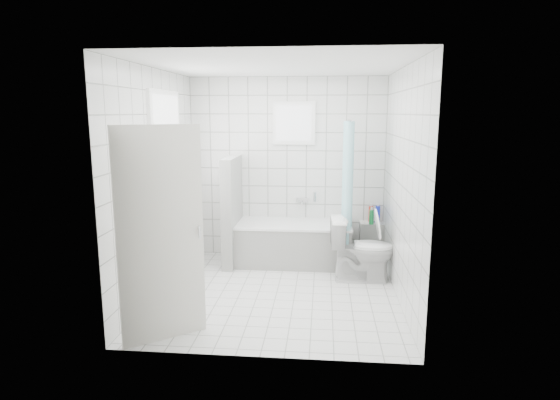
# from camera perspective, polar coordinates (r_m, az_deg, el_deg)

# --- Properties ---
(ground) EXTENTS (3.00, 3.00, 0.00)m
(ground) POSITION_cam_1_polar(r_m,az_deg,el_deg) (5.66, -0.39, -11.17)
(ground) COLOR white
(ground) RESTS_ON ground
(ceiling) EXTENTS (3.00, 3.00, 0.00)m
(ceiling) POSITION_cam_1_polar(r_m,az_deg,el_deg) (5.27, -0.43, 16.06)
(ceiling) COLOR white
(ceiling) RESTS_ON ground
(wall_back) EXTENTS (2.80, 0.02, 2.60)m
(wall_back) POSITION_cam_1_polar(r_m,az_deg,el_deg) (6.79, 0.86, 3.86)
(wall_back) COLOR white
(wall_back) RESTS_ON ground
(wall_front) EXTENTS (2.80, 0.02, 2.60)m
(wall_front) POSITION_cam_1_polar(r_m,az_deg,el_deg) (3.85, -2.64, -1.41)
(wall_front) COLOR white
(wall_front) RESTS_ON ground
(wall_left) EXTENTS (0.02, 3.00, 2.60)m
(wall_left) POSITION_cam_1_polar(r_m,az_deg,el_deg) (5.63, -14.76, 2.09)
(wall_left) COLOR white
(wall_left) RESTS_ON ground
(wall_right) EXTENTS (0.02, 3.00, 2.60)m
(wall_right) POSITION_cam_1_polar(r_m,az_deg,el_deg) (5.36, 14.67, 1.68)
(wall_right) COLOR white
(wall_right) RESTS_ON ground
(window_left) EXTENTS (0.01, 0.90, 1.40)m
(window_left) POSITION_cam_1_polar(r_m,az_deg,el_deg) (5.86, -13.48, 5.43)
(window_left) COLOR white
(window_left) RESTS_ON wall_left
(window_back) EXTENTS (0.50, 0.01, 0.50)m
(window_back) POSITION_cam_1_polar(r_m,az_deg,el_deg) (6.70, 1.71, 9.34)
(window_back) COLOR white
(window_back) RESTS_ON wall_back
(window_sill) EXTENTS (0.18, 1.02, 0.08)m
(window_sill) POSITION_cam_1_polar(r_m,az_deg,el_deg) (5.95, -12.76, -1.67)
(window_sill) COLOR white
(window_sill) RESTS_ON wall_left
(door) EXTENTS (0.66, 0.51, 2.00)m
(door) POSITION_cam_1_polar(r_m,az_deg,el_deg) (4.38, -14.30, -4.26)
(door) COLOR silver
(door) RESTS_ON ground
(bathtub) EXTENTS (1.59, 0.77, 0.58)m
(bathtub) POSITION_cam_1_polar(r_m,az_deg,el_deg) (6.62, 1.68, -5.26)
(bathtub) COLOR white
(bathtub) RESTS_ON ground
(partition_wall) EXTENTS (0.15, 0.85, 1.50)m
(partition_wall) POSITION_cam_1_polar(r_m,az_deg,el_deg) (6.57, -5.85, -1.30)
(partition_wall) COLOR white
(partition_wall) RESTS_ON ground
(tiled_ledge) EXTENTS (0.40, 0.24, 0.55)m
(tiled_ledge) POSITION_cam_1_polar(r_m,az_deg,el_deg) (6.89, 11.31, -4.94)
(tiled_ledge) COLOR white
(tiled_ledge) RESTS_ON ground
(toilet) EXTENTS (0.81, 0.49, 0.81)m
(toilet) POSITION_cam_1_polar(r_m,az_deg,el_deg) (6.00, 9.98, -5.93)
(toilet) COLOR white
(toilet) RESTS_ON ground
(curtain_rod) EXTENTS (0.02, 0.80, 0.02)m
(curtain_rod) POSITION_cam_1_polar(r_m,az_deg,el_deg) (6.33, 8.52, 9.60)
(curtain_rod) COLOR silver
(curtain_rod) RESTS_ON wall_back
(shower_curtain) EXTENTS (0.14, 0.48, 1.78)m
(shower_curtain) POSITION_cam_1_polar(r_m,az_deg,el_deg) (6.28, 8.35, 1.35)
(shower_curtain) COLOR #41B5C0
(shower_curtain) RESTS_ON curtain_rod
(tub_faucet) EXTENTS (0.18, 0.06, 0.06)m
(tub_faucet) POSITION_cam_1_polar(r_m,az_deg,el_deg) (6.81, 2.73, 0.03)
(tub_faucet) COLOR silver
(tub_faucet) RESTS_ON wall_back
(sill_bottles) EXTENTS (0.20, 0.72, 0.29)m
(sill_bottles) POSITION_cam_1_polar(r_m,az_deg,el_deg) (5.80, -13.12, -0.49)
(sill_bottles) COLOR #38ADFF
(sill_bottles) RESTS_ON window_sill
(ledge_bottles) EXTENTS (0.16, 0.20, 0.24)m
(ledge_bottles) POSITION_cam_1_polar(r_m,az_deg,el_deg) (6.79, 11.32, -1.80)
(ledge_bottles) COLOR #16853B
(ledge_bottles) RESTS_ON tiled_ledge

